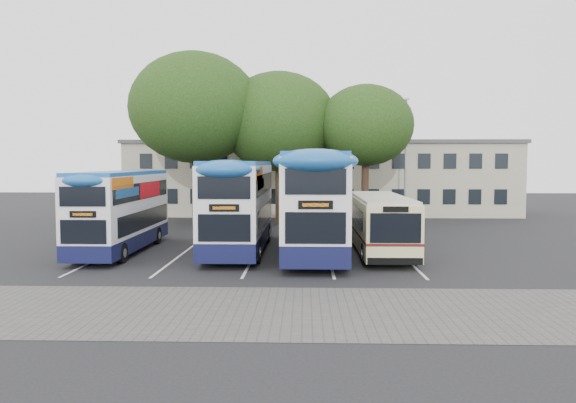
# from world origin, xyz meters

# --- Properties ---
(ground) EXTENTS (120.00, 120.00, 0.00)m
(ground) POSITION_xyz_m (0.00, 0.00, 0.00)
(ground) COLOR black
(ground) RESTS_ON ground
(paving_strip) EXTENTS (40.00, 6.00, 0.01)m
(paving_strip) POSITION_xyz_m (-2.00, -5.00, 0.01)
(paving_strip) COLOR #595654
(paving_strip) RESTS_ON ground
(bay_lines) EXTENTS (14.12, 11.00, 0.01)m
(bay_lines) POSITION_xyz_m (-3.75, 5.00, 0.01)
(bay_lines) COLOR silver
(bay_lines) RESTS_ON ground
(depot_building) EXTENTS (32.40, 8.40, 6.20)m
(depot_building) POSITION_xyz_m (0.00, 26.99, 3.15)
(depot_building) COLOR #A6A286
(depot_building) RESTS_ON ground
(lamp_post) EXTENTS (0.25, 1.05, 9.06)m
(lamp_post) POSITION_xyz_m (6.00, 19.97, 5.08)
(lamp_post) COLOR gray
(lamp_post) RESTS_ON ground
(tree_left) EXTENTS (8.96, 8.96, 11.96)m
(tree_left) POSITION_xyz_m (-8.95, 17.31, 8.14)
(tree_left) COLOR black
(tree_left) RESTS_ON ground
(tree_mid) EXTENTS (8.22, 8.22, 10.75)m
(tree_mid) POSITION_xyz_m (-3.20, 18.31, 7.24)
(tree_mid) COLOR black
(tree_mid) RESTS_ON ground
(tree_right) EXTENTS (6.50, 6.50, 9.68)m
(tree_right) POSITION_xyz_m (2.76, 17.09, 6.89)
(tree_right) COLOR black
(tree_right) RESTS_ON ground
(bus_dd_left) EXTENTS (2.31, 9.52, 3.97)m
(bus_dd_left) POSITION_xyz_m (-10.37, 5.82, 2.18)
(bus_dd_left) COLOR #10133C
(bus_dd_left) RESTS_ON ground
(bus_dd_mid) EXTENTS (2.59, 10.69, 4.45)m
(bus_dd_mid) POSITION_xyz_m (-4.60, 6.30, 2.45)
(bus_dd_mid) COLOR #10133C
(bus_dd_mid) RESTS_ON ground
(bus_dd_right) EXTENTS (2.81, 11.60, 4.84)m
(bus_dd_right) POSITION_xyz_m (-0.97, 5.57, 2.66)
(bus_dd_right) COLOR #10133C
(bus_dd_right) RESTS_ON ground
(bus_single) EXTENTS (2.38, 9.35, 2.79)m
(bus_single) POSITION_xyz_m (2.27, 5.87, 1.58)
(bus_single) COLOR beige
(bus_single) RESTS_ON ground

